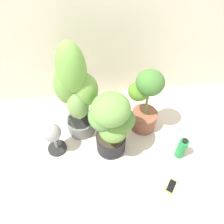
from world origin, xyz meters
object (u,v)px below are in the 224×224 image
at_px(potted_plant_back_left, 75,91).
at_px(nutrient_bottle, 182,148).
at_px(potted_plant_center, 111,122).
at_px(floor_fan, 53,135).
at_px(potted_plant_back_right, 145,102).
at_px(cell_phone, 171,186).

bearing_deg(potted_plant_back_left, nutrient_bottle, -23.37).
relative_size(potted_plant_center, floor_fan, 1.93).
height_order(potted_plant_center, floor_fan, potted_plant_center).
height_order(potted_plant_back_right, potted_plant_center, potted_plant_back_right).
relative_size(potted_plant_back_left, cell_phone, 6.68).
relative_size(potted_plant_back_right, potted_plant_center, 1.03).
bearing_deg(potted_plant_center, potted_plant_back_left, 137.85).
bearing_deg(floor_fan, cell_phone, 36.87).
bearing_deg(potted_plant_center, potted_plant_back_right, 34.25).
height_order(potted_plant_center, cell_phone, potted_plant_center).
distance_m(potted_plant_back_left, cell_phone, 1.17).
bearing_deg(potted_plant_center, cell_phone, -42.25).
xyz_separation_m(potted_plant_center, potted_plant_back_left, (-0.28, 0.25, 0.15)).
bearing_deg(nutrient_bottle, potted_plant_back_right, 127.61).
height_order(floor_fan, nutrient_bottle, floor_fan).
height_order(cell_phone, nutrient_bottle, nutrient_bottle).
height_order(potted_plant_center, nutrient_bottle, potted_plant_center).
xyz_separation_m(potted_plant_center, nutrient_bottle, (0.64, -0.15, -0.30)).
relative_size(floor_fan, nutrient_bottle, 1.41).
distance_m(potted_plant_back_right, potted_plant_center, 0.42).
xyz_separation_m(potted_plant_back_right, nutrient_bottle, (0.29, -0.38, -0.26)).
bearing_deg(potted_plant_back_left, potted_plant_center, -42.15).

